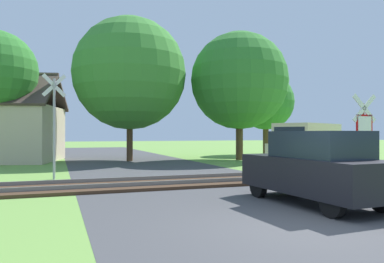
{
  "coord_description": "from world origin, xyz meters",
  "views": [
    {
      "loc": [
        -4.27,
        -5.65,
        1.72
      ],
      "look_at": [
        0.5,
        7.52,
        1.8
      ],
      "focal_mm": 35.0,
      "sensor_mm": 36.0,
      "label": 1
    }
  ],
  "objects": [
    {
      "name": "tree_far",
      "position": [
        11.91,
        21.2,
        4.35
      ],
      "size": [
        4.64,
        4.64,
        6.69
      ],
      "color": "#513823",
      "rests_on": "ground"
    },
    {
      "name": "tree_right",
      "position": [
        6.98,
        16.31,
        5.19
      ],
      "size": [
        6.37,
        6.37,
        8.38
      ],
      "color": "#513823",
      "rests_on": "ground"
    },
    {
      "name": "ground_plane",
      "position": [
        0.0,
        0.0,
        0.0
      ],
      "size": [
        160.0,
        160.0,
        0.0
      ],
      "primitive_type": "plane",
      "color": "#6B9942"
    },
    {
      "name": "tree_center",
      "position": [
        0.02,
        17.7,
        5.49
      ],
      "size": [
        7.06,
        7.06,
        9.03
      ],
      "color": "#513823",
      "rests_on": "ground"
    },
    {
      "name": "mail_truck",
      "position": [
        7.91,
        10.54,
        1.24
      ],
      "size": [
        5.2,
        3.94,
        2.24
      ],
      "rotation": [
        0.0,
        0.0,
        2.06
      ],
      "color": "beige",
      "rests_on": "ground"
    },
    {
      "name": "parked_car",
      "position": [
        1.63,
        1.87,
        0.89
      ],
      "size": [
        1.86,
        4.08,
        1.78
      ],
      "rotation": [
        0.0,
        0.0,
        0.06
      ],
      "color": "black",
      "rests_on": "ground"
    },
    {
      "name": "crossing_sign_far",
      "position": [
        -4.37,
        9.34,
        2.28
      ],
      "size": [
        0.88,
        0.15,
        3.98
      ],
      "rotation": [
        0.0,
        0.0,
        0.07
      ],
      "color": "#9E9EA5",
      "rests_on": "ground"
    },
    {
      "name": "road_asphalt",
      "position": [
        0.0,
        2.0,
        0.0
      ],
      "size": [
        7.54,
        80.0,
        0.01
      ],
      "primitive_type": "cube",
      "color": "#424244",
      "rests_on": "ground"
    },
    {
      "name": "stop_sign_near",
      "position": [
        4.46,
        3.21,
        1.73
      ],
      "size": [
        0.88,
        0.15,
        2.93
      ],
      "rotation": [
        0.0,
        0.0,
        3.12
      ],
      "color": "brown",
      "rests_on": "ground"
    },
    {
      "name": "rail_track",
      "position": [
        0.0,
        6.52,
        0.06
      ],
      "size": [
        60.0,
        2.6,
        0.22
      ],
      "color": "#422D1E",
      "rests_on": "ground"
    }
  ]
}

